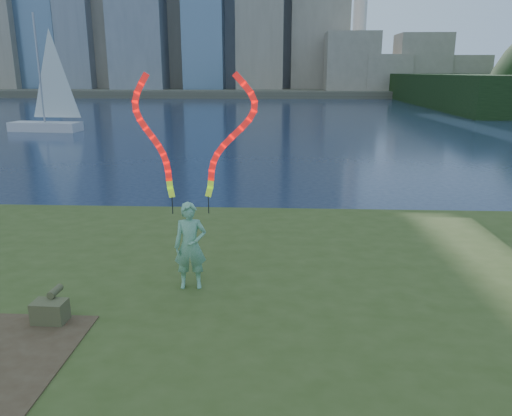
{
  "coord_description": "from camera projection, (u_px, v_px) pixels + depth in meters",
  "views": [
    {
      "loc": [
        2.13,
        -8.42,
        4.4
      ],
      "look_at": [
        1.65,
        1.0,
        1.81
      ],
      "focal_mm": 35.0,
      "sensor_mm": 36.0,
      "label": 1
    }
  ],
  "objects": [
    {
      "name": "ground",
      "position": [
        166.0,
        313.0,
        9.38
      ],
      "size": [
        320.0,
        320.0,
        0.0
      ],
      "primitive_type": "plane",
      "color": "#192640",
      "rests_on": "ground"
    },
    {
      "name": "grassy_knoll",
      "position": [
        129.0,
        367.0,
        7.08
      ],
      "size": [
        20.0,
        18.0,
        0.8
      ],
      "color": "#3C4C1B",
      "rests_on": "ground"
    },
    {
      "name": "far_shore",
      "position": [
        271.0,
        91.0,
        100.71
      ],
      "size": [
        320.0,
        40.0,
        1.2
      ],
      "primitive_type": "cube",
      "color": "#4D4838",
      "rests_on": "ground"
    },
    {
      "name": "woman_with_ribbons",
      "position": [
        189.0,
        206.0,
        8.27
      ],
      "size": [
        1.99,
        0.44,
        3.9
      ],
      "rotation": [
        0.0,
        0.0,
        0.11
      ],
      "color": "#1A7C3A",
      "rests_on": "grassy_knoll"
    },
    {
      "name": "canvas_bag",
      "position": [
        50.0,
        311.0,
        7.36
      ],
      "size": [
        0.49,
        0.56,
        0.46
      ],
      "rotation": [
        0.0,
        0.0,
        -0.03
      ],
      "color": "#484C27",
      "rests_on": "grassy_knoll"
    },
    {
      "name": "sailboat",
      "position": [
        47.0,
        112.0,
        37.35
      ],
      "size": [
        5.67,
        2.25,
        8.52
      ],
      "rotation": [
        0.0,
        0.0,
        -0.11
      ],
      "color": "silver",
      "rests_on": "ground"
    }
  ]
}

